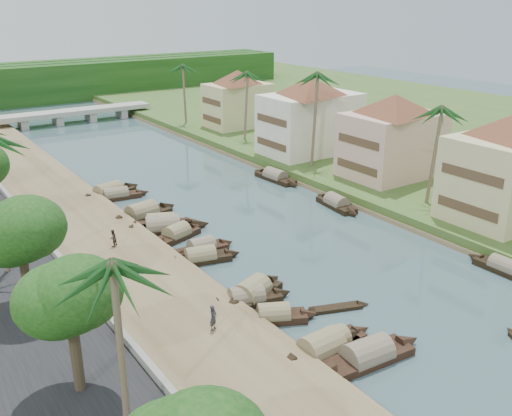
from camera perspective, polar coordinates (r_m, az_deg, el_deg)
ground at (r=48.78m, az=8.87°, el=-5.89°), size 220.00×220.00×0.00m
left_bank at (r=57.48m, az=-17.21°, el=-2.02°), size 10.00×180.00×0.80m
right_bank at (r=74.42m, az=9.25°, el=3.83°), size 16.00×180.00×1.20m
retaining_wall at (r=56.22m, az=-21.37°, el=-1.99°), size 0.40×180.00×1.10m
treeline at (r=136.14m, az=-21.46°, el=11.58°), size 120.00×14.00×8.00m
bridge at (r=109.71m, az=-17.75°, el=9.01°), size 28.00×4.00×2.40m
building_near at (r=59.56m, az=24.15°, el=3.96°), size 14.85×14.85×10.20m
building_mid at (r=69.69m, az=13.49°, el=7.12°), size 14.11×14.11×9.70m
building_far at (r=78.87m, az=5.47°, el=9.25°), size 15.59×15.59×10.20m
building_distant at (r=95.48m, az=-1.84°, el=10.94°), size 12.62×12.62×9.20m
sampan_0 at (r=37.14m, az=11.06°, el=-14.36°), size 8.88×2.41×2.30m
sampan_1 at (r=37.38m, az=6.57°, el=-13.84°), size 7.91×2.24×2.32m
sampan_2 at (r=38.00m, az=7.36°, el=-13.27°), size 7.23×1.69×1.95m
sampan_3 at (r=42.65m, az=-0.95°, el=-9.06°), size 7.50×3.21×2.01m
sampan_4 at (r=40.56m, az=1.78°, el=-10.75°), size 6.43×4.18×1.90m
sampan_5 at (r=43.30m, az=-0.38°, el=-8.57°), size 7.69×4.43×2.38m
sampan_6 at (r=50.97m, az=-5.44°, el=-4.04°), size 6.56×1.85×1.98m
sampan_7 at (r=49.21m, az=-5.55°, el=-4.96°), size 7.44×3.22×1.98m
sampan_8 at (r=54.09m, az=-7.91°, el=-2.66°), size 6.83×3.62×2.09m
sampan_9 at (r=56.00m, az=-9.29°, el=-1.92°), size 9.46×4.74×2.35m
sampan_10 at (r=56.87m, az=-9.46°, el=-1.58°), size 8.04×4.69×2.21m
sampan_11 at (r=59.75m, az=-11.32°, el=-0.61°), size 8.91×3.68×2.46m
sampan_12 at (r=66.04m, az=-13.82°, el=1.20°), size 7.90×2.50×1.90m
sampan_13 at (r=67.21m, az=-14.51°, el=1.48°), size 8.91×4.18×2.37m
sampan_14 at (r=51.38m, az=23.63°, el=-5.56°), size 1.59×7.27×1.82m
sampan_15 at (r=62.21m, az=8.04°, el=0.43°), size 2.46×7.77×2.07m
sampan_16 at (r=70.91m, az=1.95°, el=3.10°), size 2.20×8.69×2.11m
canoe_1 at (r=42.44m, az=7.96°, el=-9.92°), size 5.31×2.61×0.86m
canoe_2 at (r=55.86m, az=-8.91°, el=-2.31°), size 4.96×1.01×0.72m
palm_1 at (r=59.97m, az=17.70°, el=9.22°), size 3.20×3.20×11.37m
palm_2 at (r=71.26m, az=5.95°, el=12.93°), size 3.20×3.20×13.00m
palm_3 at (r=85.73m, az=-1.12°, el=13.18°), size 3.20×3.20×11.35m
palm_4 at (r=26.11m, az=-14.13°, el=-5.94°), size 3.20×3.20×10.38m
palm_7 at (r=98.15m, az=-7.27°, el=13.83°), size 3.20×3.20×11.18m
tree_1 at (r=30.83m, az=-18.21°, el=-8.52°), size 4.64×4.64×7.59m
tree_2 at (r=40.44m, az=-22.64°, el=-2.22°), size 5.20×5.20×7.73m
tree_6 at (r=84.48m, az=6.70°, el=10.15°), size 4.76×4.76×7.54m
person_near at (r=38.02m, az=-4.30°, el=-10.86°), size 0.77×0.70×1.76m
person_far at (r=51.51m, az=-14.12°, el=-2.92°), size 0.94×0.89×1.52m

